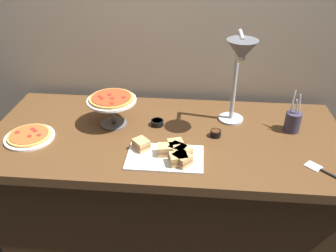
{
  "coord_description": "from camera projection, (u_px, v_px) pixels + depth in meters",
  "views": [
    {
      "loc": [
        0.15,
        -1.58,
        1.77
      ],
      "look_at": [
        0.01,
        0.0,
        0.81
      ],
      "focal_mm": 37.64,
      "sensor_mm": 36.0,
      "label": 1
    }
  ],
  "objects": [
    {
      "name": "serving_spatula",
      "position": [
        321.0,
        170.0,
        1.61
      ],
      "size": [
        0.15,
        0.14,
        0.01
      ],
      "color": "#B7BABF",
      "rests_on": "buffet_table"
    },
    {
      "name": "heat_lamp",
      "position": [
        240.0,
        60.0,
        1.7
      ],
      "size": [
        0.15,
        0.3,
        0.52
      ],
      "color": "#B7BABF",
      "rests_on": "buffet_table"
    },
    {
      "name": "pizza_plate_center",
      "position": [
        112.0,
        102.0,
        1.9
      ],
      "size": [
        0.27,
        0.27,
        0.17
      ],
      "color": "#595B60",
      "rests_on": "buffet_table"
    },
    {
      "name": "utensil_holder",
      "position": [
        293.0,
        121.0,
        1.88
      ],
      "size": [
        0.08,
        0.08,
        0.23
      ],
      "color": "#383347",
      "rests_on": "buffet_table"
    },
    {
      "name": "sauce_cup_near",
      "position": [
        157.0,
        122.0,
        1.95
      ],
      "size": [
        0.07,
        0.07,
        0.03
      ],
      "color": "black",
      "rests_on": "buffet_table"
    },
    {
      "name": "buffet_table",
      "position": [
        166.0,
        187.0,
        2.08
      ],
      "size": [
        1.9,
        0.84,
        0.76
      ],
      "color": "brown",
      "rests_on": "ground_plane"
    },
    {
      "name": "sandwich_platter",
      "position": [
        170.0,
        154.0,
        1.68
      ],
      "size": [
        0.37,
        0.22,
        0.06
      ],
      "color": "white",
      "rests_on": "buffet_table"
    },
    {
      "name": "sauce_cup_far",
      "position": [
        216.0,
        133.0,
        1.85
      ],
      "size": [
        0.06,
        0.06,
        0.04
      ],
      "color": "black",
      "rests_on": "buffet_table"
    },
    {
      "name": "ground_plane",
      "position": [
        166.0,
        233.0,
        2.28
      ],
      "size": [
        8.0,
        8.0,
        0.0
      ],
      "primitive_type": "plane",
      "color": "#38332D"
    },
    {
      "name": "pizza_plate_front",
      "position": [
        29.0,
        136.0,
        1.84
      ],
      "size": [
        0.26,
        0.26,
        0.03
      ],
      "color": "white",
      "rests_on": "buffet_table"
    },
    {
      "name": "back_wall",
      "position": [
        174.0,
        26.0,
        2.08
      ],
      "size": [
        4.4,
        0.04,
        2.4
      ],
      "primitive_type": "cube",
      "color": "tan",
      "rests_on": "ground_plane"
    }
  ]
}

